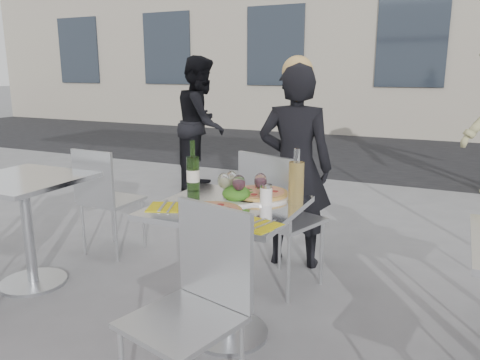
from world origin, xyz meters
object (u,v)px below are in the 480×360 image
at_px(side_table_left, 26,208).
at_px(salad_plate, 236,195).
at_px(chair_near, 197,295).
at_px(wineglass_white_b, 231,180).
at_px(pedestrian_a, 201,123).
at_px(wineglass_red_b, 261,182).
at_px(pizza_far, 259,194).
at_px(wineglass_red_a, 239,184).
at_px(napkin_right, 257,225).
at_px(chair_far, 275,210).
at_px(wine_bottle, 193,172).
at_px(woman_diner, 295,167).
at_px(sugar_shaker, 266,195).
at_px(main_table, 228,243).
at_px(side_chair_lfar, 104,193).
at_px(carafe, 296,181).
at_px(wineglass_white_a, 224,182).
at_px(pizza_near, 210,211).
at_px(napkin_left, 166,207).

relative_size(side_table_left, salad_plate, 3.41).
xyz_separation_m(chair_near, wineglass_white_b, (-0.17, 0.66, 0.33)).
relative_size(pedestrian_a, salad_plate, 7.31).
bearing_deg(wineglass_red_b, pizza_far, 115.62).
relative_size(wineglass_red_a, wineglass_red_b, 1.00).
bearing_deg(napkin_right, wineglass_red_b, 125.62).
bearing_deg(chair_near, side_table_left, 175.63).
height_order(chair_far, wine_bottle, wine_bottle).
relative_size(woman_diner, sugar_shaker, 13.87).
height_order(main_table, chair_far, chair_far).
bearing_deg(salad_plate, chair_near, -79.07).
distance_m(wine_bottle, wineglass_red_a, 0.39).
bearing_deg(side_chair_lfar, wineglass_red_a, 159.12).
xyz_separation_m(salad_plate, sugar_shaker, (0.16, 0.01, 0.02)).
distance_m(wine_bottle, carafe, 0.62).
distance_m(chair_far, pizza_far, 0.47).
relative_size(side_table_left, carafe, 2.59).
bearing_deg(wineglass_red_a, salad_plate, 129.73).
relative_size(pizza_far, wineglass_white_a, 2.24).
xyz_separation_m(salad_plate, wineglass_red_a, (0.03, -0.04, 0.07)).
bearing_deg(wine_bottle, pedestrian_a, 118.83).
xyz_separation_m(pizza_near, wineglass_red_b, (0.14, 0.29, 0.10)).
height_order(woman_diner, pizza_near, woman_diner).
bearing_deg(side_table_left, side_chair_lfar, 80.26).
relative_size(main_table, pizza_far, 2.13).
bearing_deg(wine_bottle, pizza_far, 5.83).
height_order(side_table_left, side_chair_lfar, side_chair_lfar).
bearing_deg(carafe, wineglass_red_b, -161.71).
bearing_deg(wineglass_white_a, carafe, 21.20).
xyz_separation_m(side_chair_lfar, woman_diner, (1.39, 0.47, 0.24)).
bearing_deg(pizza_far, pedestrian_a, 125.23).
height_order(wineglass_white_a, napkin_left, wineglass_white_a).
relative_size(main_table, wineglass_red_b, 4.76).
height_order(side_table_left, carafe, carafe).
bearing_deg(pizza_far, chair_far, 98.02).
xyz_separation_m(chair_far, pizza_near, (-0.04, -0.80, 0.21)).
bearing_deg(side_chair_lfar, pizza_far, 165.98).
bearing_deg(pedestrian_a, chair_far, -156.84).
distance_m(chair_near, side_chair_lfar, 1.94).
height_order(pedestrian_a, wineglass_red_a, pedestrian_a).
distance_m(side_chair_lfar, carafe, 1.80).
relative_size(pedestrian_a, sugar_shaker, 15.03).
height_order(wine_bottle, wineglass_red_a, wine_bottle).
height_order(carafe, wineglass_white_a, carafe).
bearing_deg(wineglass_white_b, main_table, -73.74).
height_order(side_table_left, woman_diner, woman_diner).
relative_size(side_table_left, wine_bottle, 2.54).
height_order(chair_far, napkin_left, chair_far).
bearing_deg(sugar_shaker, wineglass_white_a, -167.98).
bearing_deg(sugar_shaker, pizza_near, -126.09).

